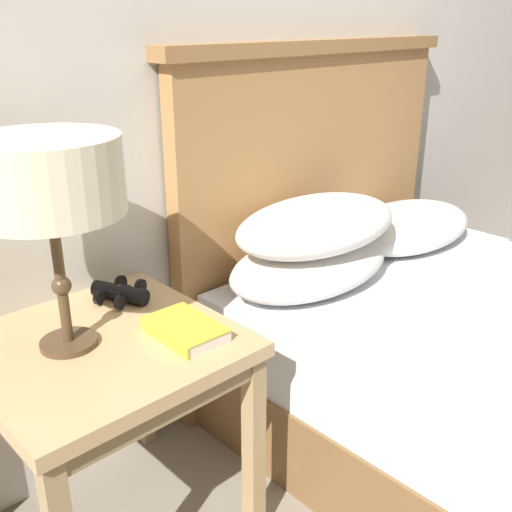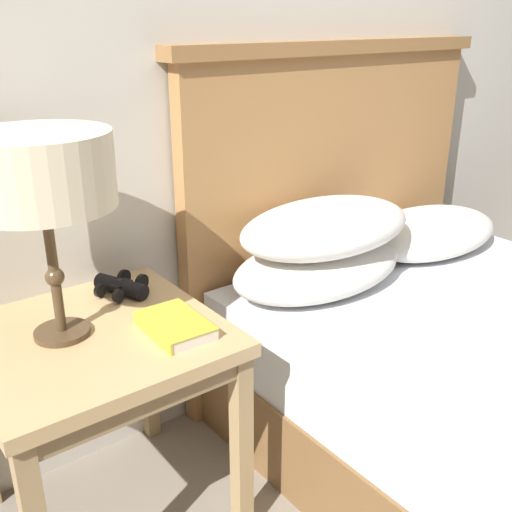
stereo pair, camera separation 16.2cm
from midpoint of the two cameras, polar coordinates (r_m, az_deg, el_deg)
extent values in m
cube|color=beige|center=(1.92, -5.00, 22.32)|extent=(8.00, 0.06, 2.60)
cube|color=tan|center=(1.49, -17.66, -8.28)|extent=(0.58, 0.58, 0.04)
cube|color=#917650|center=(1.51, -17.47, -9.69)|extent=(0.55, 0.55, 0.05)
cube|color=#A4865B|center=(1.58, -3.29, -17.93)|extent=(0.04, 0.04, 0.54)
cube|color=#A4865B|center=(1.93, -13.30, -10.40)|extent=(0.04, 0.04, 0.54)
cube|color=white|center=(2.03, 10.48, -1.43)|extent=(1.14, 0.28, 0.01)
cube|color=#AD7A47|center=(2.21, 3.36, 3.38)|extent=(1.25, 0.06, 1.17)
cube|color=olive|center=(2.09, 3.75, 19.30)|extent=(1.31, 0.10, 0.04)
ellipsoid|color=silver|center=(1.87, 2.75, -0.87)|extent=(0.60, 0.36, 0.15)
ellipsoid|color=silver|center=(2.26, 12.26, 2.75)|extent=(0.60, 0.36, 0.15)
ellipsoid|color=silver|center=(1.84, 3.40, 3.00)|extent=(0.60, 0.36, 0.15)
cylinder|color=#4C3823|center=(1.48, -20.46, -7.80)|extent=(0.13, 0.13, 0.01)
cylinder|color=#4C3823|center=(1.41, -21.30, -2.17)|extent=(0.02, 0.02, 0.30)
sphere|color=#4C3823|center=(1.42, -21.21, -2.73)|extent=(0.04, 0.04, 0.04)
cylinder|color=beige|center=(1.34, -22.67, 7.02)|extent=(0.32, 0.32, 0.16)
cube|color=silver|center=(1.44, -9.96, -7.01)|extent=(0.13, 0.20, 0.03)
cube|color=gold|center=(1.44, -10.01, -6.47)|extent=(0.13, 0.20, 0.00)
cube|color=gold|center=(1.42, -12.09, -7.76)|extent=(0.01, 0.20, 0.03)
cylinder|color=black|center=(1.63, -14.72, -3.67)|extent=(0.08, 0.10, 0.04)
cylinder|color=black|center=(1.66, -13.73, -3.04)|extent=(0.05, 0.03, 0.05)
cylinder|color=black|center=(1.59, -15.75, -4.33)|extent=(0.04, 0.03, 0.04)
cylinder|color=black|center=(1.66, -16.47, -3.26)|extent=(0.08, 0.10, 0.04)
cylinder|color=black|center=(1.70, -15.47, -2.65)|extent=(0.05, 0.03, 0.05)
cylinder|color=black|center=(1.63, -17.51, -3.90)|extent=(0.04, 0.03, 0.04)
cube|color=black|center=(1.64, -15.63, -3.22)|extent=(0.07, 0.06, 0.01)
cylinder|color=black|center=(1.64, -15.65, -3.08)|extent=(0.02, 0.02, 0.02)
camera|label=1|loc=(0.08, -92.86, -1.15)|focal=42.00mm
camera|label=2|loc=(0.08, 87.14, 1.15)|focal=42.00mm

